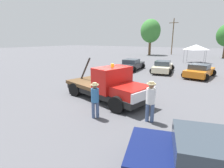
# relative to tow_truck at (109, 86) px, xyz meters

# --- Properties ---
(ground_plane) EXTENTS (160.00, 160.00, 0.00)m
(ground_plane) POSITION_rel_tow_truck_xyz_m (-0.35, 0.08, -0.92)
(ground_plane) COLOR #545459
(tow_truck) EXTENTS (6.25, 3.42, 2.51)m
(tow_truck) POSITION_rel_tow_truck_xyz_m (0.00, 0.00, 0.00)
(tow_truck) COLOR black
(tow_truck) RESTS_ON ground
(foreground_car) EXTENTS (5.30, 3.30, 1.34)m
(foreground_car) POSITION_rel_tow_truck_xyz_m (6.04, -3.93, -0.26)
(foreground_car) COLOR #0F194C
(foreground_car) RESTS_ON ground
(person_near_truck) EXTENTS (0.42, 0.42, 1.90)m
(person_near_truck) POSITION_rel_tow_truck_xyz_m (3.16, -1.43, 0.20)
(person_near_truck) COLOR #475B84
(person_near_truck) RESTS_ON ground
(person_at_hood) EXTENTS (0.39, 0.39, 1.74)m
(person_at_hood) POSITION_rel_tow_truck_xyz_m (0.81, -2.43, 0.11)
(person_at_hood) COLOR #475B84
(person_at_hood) RESTS_ON ground
(parked_car_charcoal) EXTENTS (2.69, 4.82, 1.34)m
(parked_car_charcoal) POSITION_rel_tow_truck_xyz_m (-3.89, 10.95, -0.27)
(parked_car_charcoal) COLOR #2D2D33
(parked_car_charcoal) RESTS_ON ground
(parked_car_cream) EXTENTS (2.90, 5.09, 1.34)m
(parked_car_cream) POSITION_rel_tow_truck_xyz_m (-0.13, 11.35, -0.27)
(parked_car_cream) COLOR beige
(parked_car_cream) RESTS_ON ground
(parked_car_orange) EXTENTS (2.89, 4.59, 1.34)m
(parked_car_orange) POSITION_rel_tow_truck_xyz_m (3.78, 10.57, -0.27)
(parked_car_orange) COLOR orange
(parked_car_orange) RESTS_ON ground
(canopy_tent_white) EXTENTS (2.98, 2.98, 2.90)m
(canopy_tent_white) POSITION_rel_tow_truck_xyz_m (1.64, 22.88, 1.57)
(canopy_tent_white) COLOR #9E9EA3
(canopy_tent_white) RESTS_ON ground
(tree_center) EXTENTS (4.69, 4.69, 8.37)m
(tree_center) POSITION_rel_tow_truck_xyz_m (-9.94, 32.84, 4.70)
(tree_center) COLOR brown
(tree_center) RESTS_ON ground
(traffic_cone) EXTENTS (0.40, 0.40, 0.55)m
(traffic_cone) POSITION_rel_tow_truck_xyz_m (-2.59, 3.17, -0.66)
(traffic_cone) COLOR black
(traffic_cone) RESTS_ON ground
(utility_pole) EXTENTS (2.20, 0.24, 8.67)m
(utility_pole) POSITION_rel_tow_truck_xyz_m (-5.77, 37.22, 3.68)
(utility_pole) COLOR brown
(utility_pole) RESTS_ON ground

